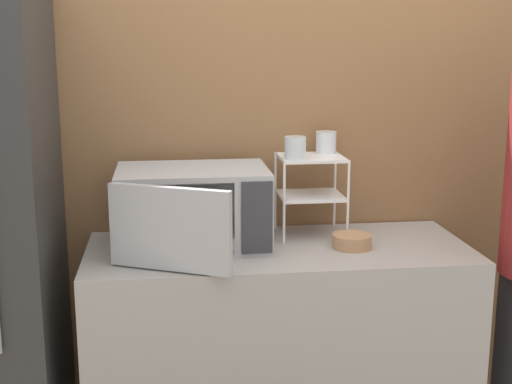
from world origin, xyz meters
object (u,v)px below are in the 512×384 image
Objects in this scene: microwave at (192,209)px; dish_rack at (311,178)px; glass_back_right at (326,142)px; bowl at (352,241)px; glass_front_left at (295,148)px.

microwave is 0.49m from dish_rack.
glass_back_right reaches higher than dish_rack.
bowl is at bearing -80.22° from glass_back_right.
microwave is at bearing -166.41° from dish_rack.
bowl is at bearing -59.16° from dish_rack.
glass_front_left is at bearing 7.41° from microwave.
bowl is at bearing -35.01° from glass_front_left.
dish_rack is 2.15× the size of bowl.
microwave is 0.61m from glass_back_right.
dish_rack is 0.16m from glass_front_left.
glass_front_left is 1.00× the size of glass_back_right.
glass_front_left is 0.20m from glass_back_right.
glass_front_left is (-0.08, -0.06, 0.13)m from dish_rack.
glass_front_left reaches higher than bowl.
glass_front_left and glass_back_right have the same top height.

